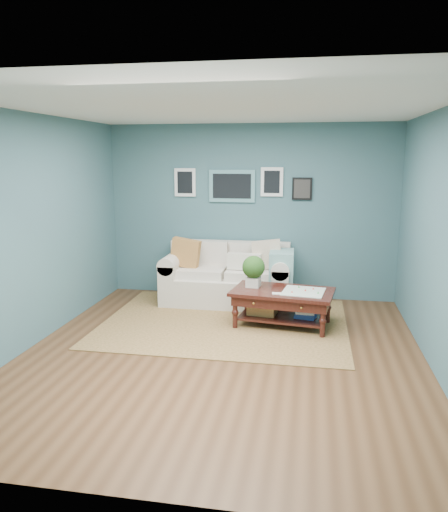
# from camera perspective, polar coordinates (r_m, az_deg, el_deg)

# --- Properties ---
(room_shell) EXTENTS (5.00, 5.02, 2.70)m
(room_shell) POSITION_cam_1_polar(r_m,az_deg,el_deg) (5.45, -0.20, 2.42)
(room_shell) COLOR brown
(room_shell) RESTS_ON ground
(area_rug) EXTENTS (3.22, 2.58, 0.01)m
(area_rug) POSITION_cam_1_polar(r_m,az_deg,el_deg) (6.79, 0.10, -7.56)
(area_rug) COLOR brown
(area_rug) RESTS_ON ground
(loveseat) EXTENTS (1.96, 0.89, 1.01)m
(loveseat) POSITION_cam_1_polar(r_m,az_deg,el_deg) (7.57, 0.99, -2.37)
(loveseat) COLOR beige
(loveseat) RESTS_ON ground
(coffee_table) EXTENTS (1.39, 0.92, 0.91)m
(coffee_table) POSITION_cam_1_polar(r_m,az_deg,el_deg) (6.62, 6.14, -4.54)
(coffee_table) COLOR black
(coffee_table) RESTS_ON ground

